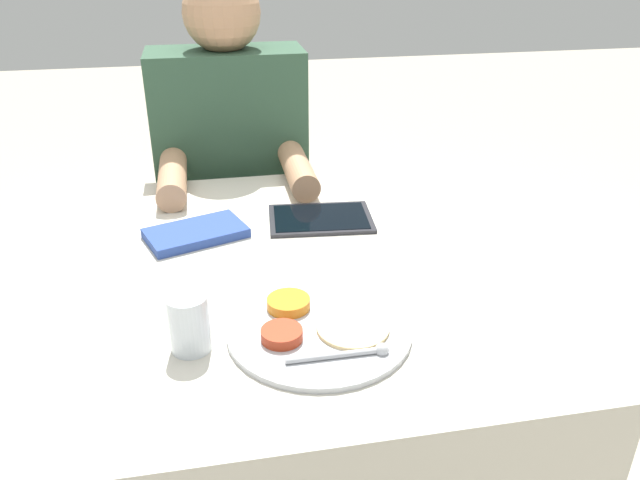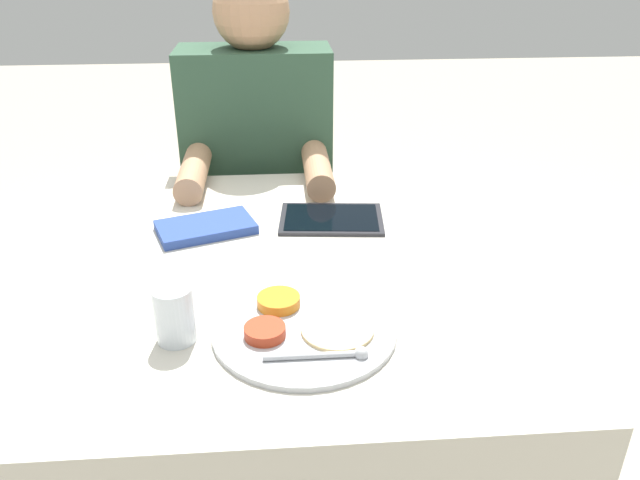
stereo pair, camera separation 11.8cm
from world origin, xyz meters
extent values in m
cube|color=beige|center=(0.00, 0.00, 0.38)|extent=(0.98, 0.98, 0.77)
cylinder|color=#B7BABF|center=(0.06, -0.24, 0.77)|extent=(0.30, 0.30, 0.01)
cylinder|color=orange|center=(0.02, -0.17, 0.79)|extent=(0.07, 0.07, 0.02)
cylinder|color=#A83319|center=(0.00, -0.26, 0.79)|extent=(0.07, 0.07, 0.02)
cylinder|color=#DBBC7F|center=(0.12, -0.25, 0.78)|extent=(0.12, 0.12, 0.01)
cylinder|color=#B7BABF|center=(0.07, -0.32, 0.78)|extent=(0.15, 0.01, 0.01)
sphere|color=#B7BABF|center=(0.15, -0.32, 0.78)|extent=(0.02, 0.02, 0.02)
cube|color=silver|center=(-0.13, 0.15, 0.77)|extent=(0.23, 0.18, 0.01)
cube|color=#28428E|center=(-0.13, 0.15, 0.78)|extent=(0.23, 0.18, 0.02)
cube|color=#28282D|center=(0.15, 0.19, 0.77)|extent=(0.24, 0.18, 0.01)
cube|color=black|center=(0.15, 0.19, 0.77)|extent=(0.22, 0.16, 0.00)
cube|color=black|center=(-0.02, 0.66, 0.22)|extent=(0.38, 0.22, 0.44)
cube|color=#2D4C38|center=(-0.02, 0.66, 0.75)|extent=(0.42, 0.20, 0.63)
sphere|color=tan|center=(-0.02, 0.66, 1.16)|extent=(0.20, 0.20, 0.20)
cylinder|color=tan|center=(-0.18, 0.43, 0.80)|extent=(0.07, 0.29, 0.07)
cylinder|color=tan|center=(0.13, 0.43, 0.80)|extent=(0.07, 0.29, 0.07)
cylinder|color=silver|center=(-0.14, -0.24, 0.81)|extent=(0.06, 0.06, 0.10)
camera|label=1|loc=(-0.09, -1.06, 1.36)|focal=35.00mm
camera|label=2|loc=(0.03, -1.08, 1.36)|focal=35.00mm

